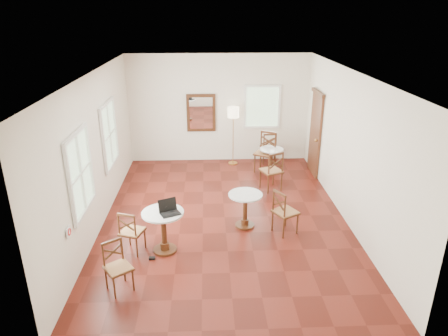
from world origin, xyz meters
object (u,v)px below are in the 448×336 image
floor_lamp (233,116)px  power_adapter (152,258)px  cafe_table_mid (245,206)px  chair_near_b (118,267)px  cafe_table_back (271,158)px  chair_near_a (132,232)px  water_glass (166,208)px  chair_back_b (265,152)px  laptop (169,210)px  mouse (172,211)px  chair_mid_b (284,212)px  navy_mug (164,209)px  chair_mid_a (272,171)px  cafe_table_near (164,227)px  chair_back_a (269,148)px

floor_lamp → power_adapter: (-1.72, -4.63, -1.36)m
cafe_table_mid → floor_lamp: bearing=90.3°
chair_near_b → cafe_table_back: bearing=21.1°
chair_near_a → power_adapter: 0.60m
water_glass → chair_back_b: bearing=58.6°
chair_back_b → laptop: chair_back_b is taller
floor_lamp → laptop: 4.64m
mouse → water_glass: 0.13m
cafe_table_back → laptop: 4.42m
chair_mid_b → power_adapter: bearing=79.0°
mouse → navy_mug: navy_mug is taller
chair_near_b → mouse: size_ratio=8.04×
chair_near_a → chair_mid_a: bearing=-119.7°
cafe_table_mid → floor_lamp: size_ratio=0.44×
floor_lamp → navy_mug: (-1.50, -4.30, -0.55)m
mouse → water_glass: (-0.11, 0.05, 0.04)m
chair_mid_a → mouse: 3.38m
cafe_table_near → power_adapter: cafe_table_near is taller
chair_back_b → navy_mug: bearing=-92.1°
chair_back_b → laptop: (-2.23, -3.79, 0.31)m
chair_near_a → laptop: (0.69, -0.02, 0.43)m
cafe_table_mid → chair_back_b: bearing=74.6°
cafe_table_mid → navy_mug: (-1.51, -0.77, 0.39)m
chair_near_b → floor_lamp: floor_lamp is taller
floor_lamp → power_adapter: floor_lamp is taller
cafe_table_mid → chair_near_a: size_ratio=0.86×
chair_mid_a → chair_back_a: 1.85m
chair_mid_a → floor_lamp: floor_lamp is taller
navy_mug → water_glass: size_ratio=0.88×
chair_near_a → mouse: size_ratio=8.19×
chair_back_a → navy_mug: chair_back_a is taller
laptop → mouse: laptop is taller
chair_mid_a → water_glass: (-2.27, -2.53, 0.35)m
chair_mid_a → cafe_table_mid: bearing=42.4°
chair_mid_a → mouse: size_ratio=9.75×
chair_back_a → mouse: chair_back_a is taller
chair_back_a → water_glass: size_ratio=7.88×
cafe_table_mid → chair_back_a: bearing=74.5°
floor_lamp → chair_mid_a: bearing=-65.6°
chair_mid_a → chair_near_a: bearing=18.6°
chair_mid_b → chair_near_b: bearing=89.6°
floor_lamp → water_glass: floor_lamp is taller
cafe_table_mid → chair_near_b: (-2.14, -1.87, -0.04)m
chair_near_a → chair_mid_a: size_ratio=0.84×
chair_back_b → power_adapter: size_ratio=10.05×
cafe_table_mid → floor_lamp: (-0.02, 3.53, 0.93)m
chair_mid_b → water_glass: bearing=73.8°
cafe_table_near → power_adapter: 0.58m
chair_back_b → laptop: bearing=-90.4°
chair_mid_b → navy_mug: bearing=73.0°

